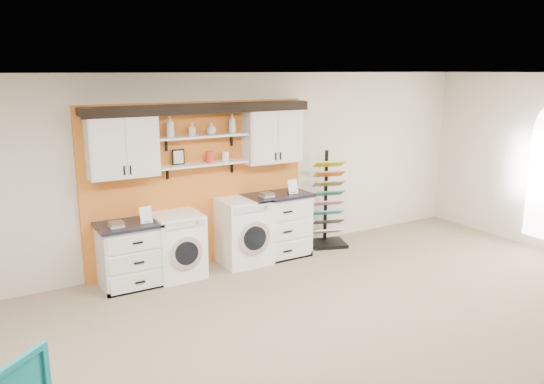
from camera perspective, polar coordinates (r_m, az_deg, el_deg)
ceiling at (r=4.25m, az=13.18°, el=12.19°), size 10.00×10.00×0.00m
wall_back at (r=7.80m, az=-7.96°, el=2.26°), size 10.00×0.00×10.00m
accent_panel at (r=7.81m, az=-7.81°, el=0.78°), size 3.40×0.07×2.40m
upper_cabinet_left at (r=7.17m, az=-15.82°, el=4.85°), size 0.90×0.35×0.84m
upper_cabinet_right at (r=8.04m, az=0.00°, el=6.17°), size 0.90×0.35×0.84m
shelf_lower at (r=7.59m, az=-7.41°, el=2.99°), size 1.32×0.28×0.03m
shelf_upper at (r=7.54m, az=-7.49°, el=5.98°), size 1.32×0.28×0.03m
crown_molding at (r=7.51m, az=-7.62°, el=9.01°), size 3.30×0.41×0.13m
picture_frame at (r=7.49m, az=-10.04°, el=3.73°), size 0.18×0.02×0.22m
canister_red at (r=7.62m, az=-6.73°, el=3.76°), size 0.11×0.11×0.16m
canister_cream at (r=7.72m, az=-5.03°, el=3.85°), size 0.10×0.10×0.14m
base_cabinet_left at (r=7.37m, az=-14.82°, el=-6.47°), size 0.89×0.66×0.87m
base_cabinet_right at (r=8.19m, az=0.54°, el=-3.60°), size 1.02×0.66×0.99m
washer at (r=7.54m, az=-10.13°, el=-5.65°), size 0.65×0.71×0.90m
dryer at (r=7.92m, az=-3.05°, el=-4.22°), size 0.71×0.71×0.99m
sample_rack at (r=8.75m, az=6.03°, el=-2.51°), size 0.69×0.63×1.56m
soap_bottle_a at (r=7.35m, az=-10.89°, el=6.91°), size 0.15×0.15×0.28m
soap_bottle_b at (r=7.47m, az=-8.57°, el=6.70°), size 0.11×0.11×0.18m
soap_bottle_c at (r=7.58m, az=-6.55°, el=6.78°), size 0.18×0.18×0.16m
soap_bottle_d at (r=7.71m, az=-4.31°, el=7.36°), size 0.15×0.15×0.28m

